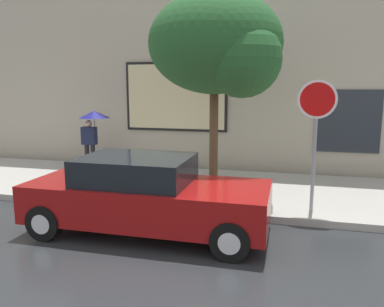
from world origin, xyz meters
The scene contains 8 objects.
ground_plane centered at (0.00, 0.00, 0.00)m, with size 60.00×60.00×0.00m, color #282B2D.
sidewalk centered at (0.00, 3.00, 0.07)m, with size 20.00×4.00×0.15m, color #A3A099.
building_facade centered at (-0.01, 5.50, 3.48)m, with size 20.00×0.67×7.00m.
parked_car centered at (-0.65, -0.02, 0.70)m, with size 4.41×1.83×1.43m.
fire_hydrant centered at (-2.29, 2.03, 0.50)m, with size 0.30×0.44×0.72m.
pedestrian_with_umbrella centered at (-3.96, 4.10, 1.57)m, with size 0.92×0.92×1.81m.
street_tree centered at (0.29, 2.28, 3.56)m, with size 3.05×2.59×4.64m.
stop_sign centered at (2.37, 1.53, 2.04)m, with size 0.76×0.10×2.67m.
Camera 1 is at (1.86, -6.38, 2.69)m, focal length 35.68 mm.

